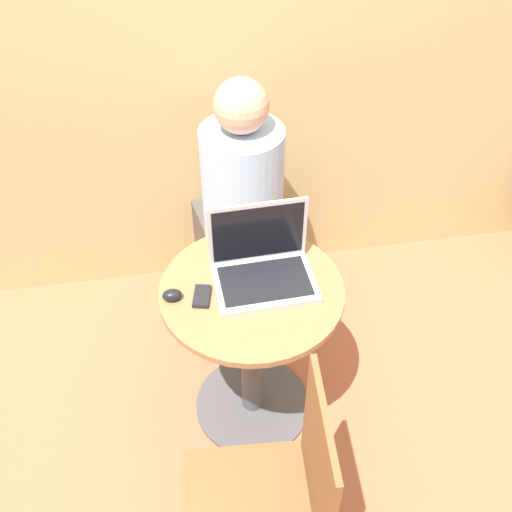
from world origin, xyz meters
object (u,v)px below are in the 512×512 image
(chair_empty, at_px, (273,501))
(laptop, at_px, (262,265))
(cell_phone, at_px, (202,296))
(person_seated, at_px, (239,218))

(chair_empty, bearing_deg, laptop, 82.71)
(cell_phone, bearing_deg, person_seated, 71.42)
(cell_phone, height_order, person_seated, person_seated)
(laptop, bearing_deg, cell_phone, -163.51)
(laptop, height_order, cell_phone, laptop)
(laptop, bearing_deg, chair_empty, -97.29)
(cell_phone, xyz_separation_m, person_seated, (0.22, 0.66, -0.23))
(chair_empty, bearing_deg, person_seated, 85.90)
(cell_phone, bearing_deg, laptop, 16.49)
(chair_empty, height_order, person_seated, person_seated)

